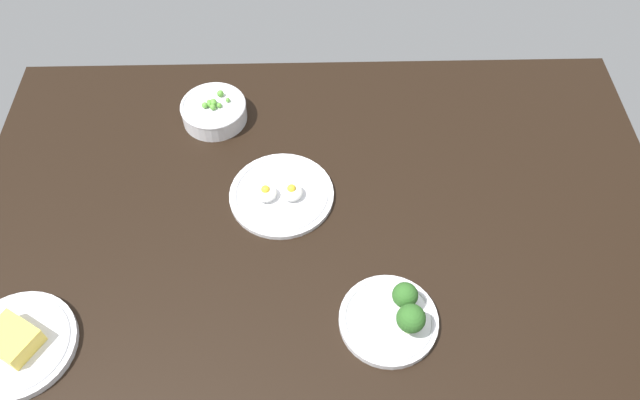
# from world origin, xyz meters

# --- Properties ---
(dining_table) EXTENTS (1.44, 0.88, 0.04)m
(dining_table) POSITION_xyz_m (0.00, 0.00, 0.02)
(dining_table) COLOR black
(dining_table) RESTS_ON ground
(plate_cheese) EXTENTS (0.21, 0.21, 0.05)m
(plate_cheese) POSITION_xyz_m (0.54, 0.30, 0.05)
(plate_cheese) COLOR silver
(plate_cheese) RESTS_ON dining_table
(plate_eggs) EXTENTS (0.22, 0.22, 0.04)m
(plate_eggs) POSITION_xyz_m (0.08, -0.03, 0.05)
(plate_eggs) COLOR silver
(plate_eggs) RESTS_ON dining_table
(plate_broccoli) EXTENTS (0.18, 0.18, 0.08)m
(plate_broccoli) POSITION_xyz_m (-0.13, 0.26, 0.06)
(plate_broccoli) COLOR silver
(plate_broccoli) RESTS_ON dining_table
(bowl_peas) EXTENTS (0.15, 0.15, 0.06)m
(bowl_peas) POSITION_xyz_m (0.24, -0.25, 0.07)
(bowl_peas) COLOR silver
(bowl_peas) RESTS_ON dining_table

